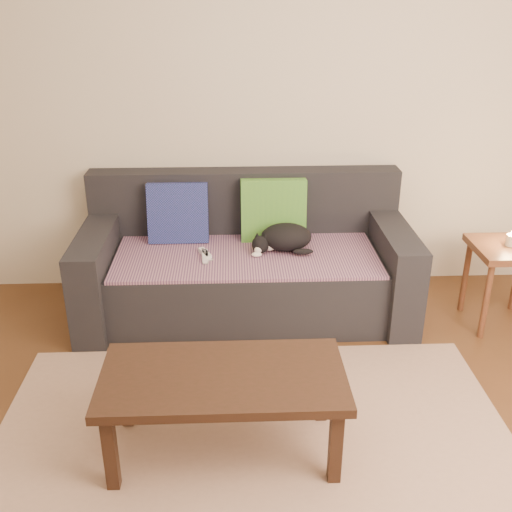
# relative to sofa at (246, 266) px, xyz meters

# --- Properties ---
(ground) EXTENTS (4.50, 4.50, 0.00)m
(ground) POSITION_rel_sofa_xyz_m (0.00, -1.57, -0.31)
(ground) COLOR brown
(ground) RESTS_ON ground
(back_wall) EXTENTS (4.50, 0.04, 2.60)m
(back_wall) POSITION_rel_sofa_xyz_m (0.00, 0.43, 0.99)
(back_wall) COLOR beige
(back_wall) RESTS_ON ground
(sofa) EXTENTS (2.10, 0.94, 0.87)m
(sofa) POSITION_rel_sofa_xyz_m (0.00, 0.00, 0.00)
(sofa) COLOR #232328
(sofa) RESTS_ON ground
(throw_blanket) EXTENTS (1.66, 0.74, 0.02)m
(throw_blanket) POSITION_rel_sofa_xyz_m (0.00, -0.09, 0.12)
(throw_blanket) COLOR #482C54
(throw_blanket) RESTS_ON sofa
(cushion_navy) EXTENTS (0.40, 0.17, 0.41)m
(cushion_navy) POSITION_rel_sofa_xyz_m (-0.44, 0.17, 0.32)
(cushion_navy) COLOR #12274F
(cushion_navy) RESTS_ON throw_blanket
(cushion_green) EXTENTS (0.43, 0.15, 0.44)m
(cushion_green) POSITION_rel_sofa_xyz_m (0.19, 0.17, 0.32)
(cushion_green) COLOR #0B4934
(cushion_green) RESTS_ON throw_blanket
(cat) EXTENTS (0.43, 0.33, 0.17)m
(cat) POSITION_rel_sofa_xyz_m (0.24, -0.03, 0.21)
(cat) COLOR black
(cat) RESTS_ON throw_blanket
(wii_remote_a) EXTENTS (0.04, 0.15, 0.03)m
(wii_remote_a) POSITION_rel_sofa_xyz_m (-0.26, -0.15, 0.15)
(wii_remote_a) COLOR white
(wii_remote_a) RESTS_ON throw_blanket
(wii_remote_b) EXTENTS (0.09, 0.15, 0.03)m
(wii_remote_b) POSITION_rel_sofa_xyz_m (-0.26, -0.11, 0.15)
(wii_remote_b) COLOR white
(wii_remote_b) RESTS_ON throw_blanket
(side_table) EXTENTS (0.43, 0.43, 0.54)m
(side_table) POSITION_rel_sofa_xyz_m (1.62, -0.26, 0.14)
(side_table) COLOR brown
(side_table) RESTS_ON ground
(candle) EXTENTS (0.06, 0.06, 0.09)m
(candle) POSITION_rel_sofa_xyz_m (1.62, -0.26, 0.27)
(candle) COLOR beige
(candle) RESTS_ON side_table
(rug) EXTENTS (2.50, 1.80, 0.01)m
(rug) POSITION_rel_sofa_xyz_m (0.00, -1.42, -0.30)
(rug) COLOR tan
(rug) RESTS_ON ground
(coffee_table) EXTENTS (1.09, 0.54, 0.43)m
(coffee_table) POSITION_rel_sofa_xyz_m (-0.14, -1.38, 0.07)
(coffee_table) COLOR #311B13
(coffee_table) RESTS_ON rug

